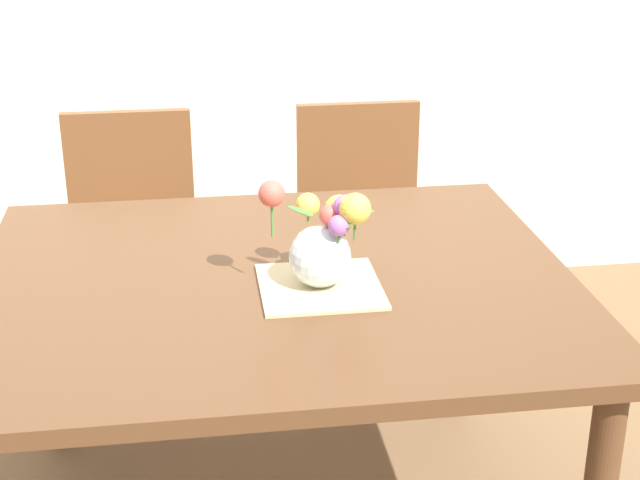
{
  "coord_description": "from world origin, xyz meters",
  "views": [
    {
      "loc": [
        -0.19,
        -2.04,
        1.68
      ],
      "look_at": [
        0.1,
        -0.08,
        0.87
      ],
      "focal_mm": 53.07,
      "sensor_mm": 36.0,
      "label": 1
    }
  ],
  "objects": [
    {
      "name": "chair_left",
      "position": [
        -0.39,
        0.93,
        0.52
      ],
      "size": [
        0.42,
        0.42,
        0.9
      ],
      "rotation": [
        0.0,
        0.0,
        3.14
      ],
      "color": "brown",
      "rests_on": "ground_plane"
    },
    {
      "name": "placemat",
      "position": [
        0.1,
        -0.08,
        0.75
      ],
      "size": [
        0.28,
        0.28,
        0.01
      ],
      "primitive_type": "cube",
      "color": "#CCB789",
      "rests_on": "dining_table"
    },
    {
      "name": "flower_vase",
      "position": [
        0.1,
        -0.07,
        0.86
      ],
      "size": [
        0.26,
        0.19,
        0.25
      ],
      "color": "silver",
      "rests_on": "placemat"
    },
    {
      "name": "chair_right",
      "position": [
        0.39,
        0.93,
        0.52
      ],
      "size": [
        0.42,
        0.42,
        0.9
      ],
      "rotation": [
        0.0,
        0.0,
        3.14
      ],
      "color": "brown",
      "rests_on": "ground_plane"
    },
    {
      "name": "dining_table",
      "position": [
        0.0,
        0.0,
        0.66
      ],
      "size": [
        1.41,
        1.17,
        0.75
      ],
      "color": "brown",
      "rests_on": "ground_plane"
    }
  ]
}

